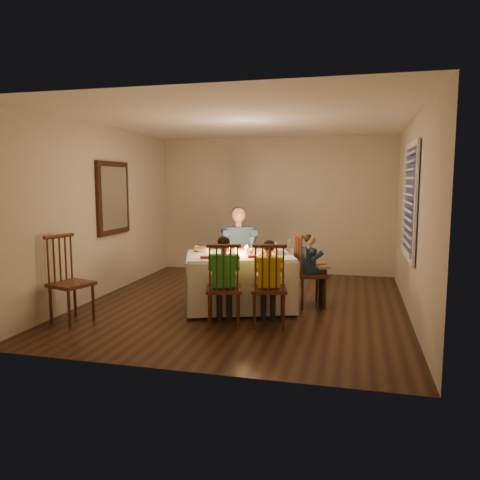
% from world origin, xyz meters
% --- Properties ---
extents(ground, '(5.00, 5.00, 0.00)m').
position_xyz_m(ground, '(0.00, 0.00, 0.00)').
color(ground, black).
rests_on(ground, ground).
extents(wall_left, '(0.02, 5.00, 2.60)m').
position_xyz_m(wall_left, '(-2.25, 0.00, 1.30)').
color(wall_left, beige).
rests_on(wall_left, ground).
extents(wall_right, '(0.02, 5.00, 2.60)m').
position_xyz_m(wall_right, '(2.25, 0.00, 1.30)').
color(wall_right, beige).
rests_on(wall_right, ground).
extents(wall_back, '(4.50, 0.02, 2.60)m').
position_xyz_m(wall_back, '(0.00, 2.50, 1.30)').
color(wall_back, beige).
rests_on(wall_back, ground).
extents(ceiling, '(5.00, 5.00, 0.00)m').
position_xyz_m(ceiling, '(0.00, 0.00, 2.60)').
color(ceiling, white).
rests_on(ceiling, wall_back).
extents(dining_table, '(1.73, 1.48, 0.73)m').
position_xyz_m(dining_table, '(-0.01, -0.24, 0.54)').
color(dining_table, white).
rests_on(dining_table, ground).
extents(chair_adult, '(0.55, 0.54, 1.04)m').
position_xyz_m(chair_adult, '(-0.23, 0.54, 0.00)').
color(chair_adult, '#3E1C11').
rests_on(chair_adult, ground).
extents(chair_near_left, '(0.52, 0.50, 1.04)m').
position_xyz_m(chair_near_left, '(-0.01, -1.06, 0.00)').
color(chair_near_left, '#3E1C11').
rests_on(chair_near_left, ground).
extents(chair_near_right, '(0.50, 0.49, 1.04)m').
position_xyz_m(chair_near_right, '(0.53, -0.93, 0.00)').
color(chair_near_right, '#3E1C11').
rests_on(chair_near_right, ground).
extents(chair_end, '(0.54, 0.55, 1.04)m').
position_xyz_m(chair_end, '(0.93, 0.10, 0.00)').
color(chair_end, '#3E1C11').
rests_on(chair_end, ground).
extents(chair_extra, '(0.55, 0.56, 1.10)m').
position_xyz_m(chair_extra, '(-1.90, -1.38, 0.00)').
color(chair_extra, '#3E1C11').
rests_on(chair_extra, ground).
extents(adult, '(0.67, 0.65, 1.37)m').
position_xyz_m(adult, '(-0.23, 0.54, 0.00)').
color(adult, '#31527B').
rests_on(adult, ground).
extents(child_green, '(0.46, 0.43, 1.11)m').
position_xyz_m(child_green, '(-0.01, -1.06, 0.00)').
color(child_green, green).
rests_on(child_green, ground).
extents(child_yellow, '(0.41, 0.39, 1.07)m').
position_xyz_m(child_yellow, '(0.53, -0.93, 0.00)').
color(child_yellow, gold).
rests_on(child_yellow, ground).
extents(child_teal, '(0.41, 0.43, 1.03)m').
position_xyz_m(child_teal, '(0.93, 0.10, 0.00)').
color(child_teal, '#192F3F').
rests_on(child_teal, ground).
extents(setting_adult, '(0.33, 0.33, 0.02)m').
position_xyz_m(setting_adult, '(-0.07, 0.03, 0.77)').
color(setting_adult, silver).
rests_on(setting_adult, dining_table).
extents(setting_green, '(0.33, 0.33, 0.02)m').
position_xyz_m(setting_green, '(-0.21, -0.63, 0.77)').
color(setting_green, silver).
rests_on(setting_green, dining_table).
extents(setting_yellow, '(0.33, 0.33, 0.02)m').
position_xyz_m(setting_yellow, '(0.37, -0.39, 0.77)').
color(setting_yellow, silver).
rests_on(setting_yellow, dining_table).
extents(setting_teal, '(0.33, 0.33, 0.02)m').
position_xyz_m(setting_teal, '(0.49, -0.09, 0.77)').
color(setting_teal, silver).
rests_on(setting_teal, dining_table).
extents(candle_left, '(0.06, 0.06, 0.10)m').
position_xyz_m(candle_left, '(-0.08, -0.27, 0.81)').
color(candle_left, white).
rests_on(candle_left, dining_table).
extents(candle_right, '(0.06, 0.06, 0.10)m').
position_xyz_m(candle_right, '(0.08, -0.21, 0.81)').
color(candle_right, white).
rests_on(candle_right, dining_table).
extents(squash, '(0.09, 0.09, 0.09)m').
position_xyz_m(squash, '(-0.68, -0.15, 0.81)').
color(squash, gold).
rests_on(squash, dining_table).
extents(orange_fruit, '(0.08, 0.08, 0.08)m').
position_xyz_m(orange_fruit, '(0.12, -0.14, 0.80)').
color(orange_fruit, orange).
rests_on(orange_fruit, dining_table).
extents(serving_bowl, '(0.24, 0.24, 0.06)m').
position_xyz_m(serving_bowl, '(-0.59, -0.14, 0.79)').
color(serving_bowl, silver).
rests_on(serving_bowl, dining_table).
extents(wall_mirror, '(0.06, 0.95, 1.15)m').
position_xyz_m(wall_mirror, '(-2.22, 0.30, 1.50)').
color(wall_mirror, black).
rests_on(wall_mirror, wall_left).
extents(window_blinds, '(0.07, 1.34, 1.54)m').
position_xyz_m(window_blinds, '(2.21, 0.10, 1.50)').
color(window_blinds, '#0C1333').
rests_on(window_blinds, wall_right).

